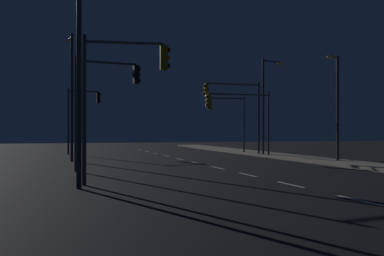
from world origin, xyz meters
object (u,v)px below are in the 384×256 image
Objects in this scene: traffic_light_mid_left at (82,109)px; traffic_light_near_left at (121,81)px; traffic_light_mid_right at (240,109)px; traffic_light_near_right at (104,92)px; street_lamp_across_street at (80,54)px; traffic_light_far_center at (228,112)px; street_lamp_far_end at (72,87)px; street_lamp_median at (266,97)px; traffic_light_far_left at (236,102)px; street_lamp_mid_block at (336,97)px.

traffic_light_mid_left is 1.01× the size of traffic_light_near_left.
traffic_light_mid_right is 0.94× the size of traffic_light_near_left.
street_lamp_across_street reaches higher than traffic_light_near_right.
traffic_light_far_center is at bearing 57.50° from street_lamp_across_street.
street_lamp_across_street is (-12.45, -15.90, 1.02)m from traffic_light_mid_right.
traffic_light_far_center is 0.64× the size of street_lamp_across_street.
traffic_light_mid_left reaches higher than traffic_light_far_center.
street_lamp_far_end is 1.11× the size of street_lamp_median.
traffic_light_near_right is 7.94m from street_lamp_far_end.
street_lamp_across_street is (-1.53, -7.43, 0.66)m from traffic_light_near_right.
traffic_light_near_right is (-0.01, 6.26, 0.10)m from traffic_light_near_left.
traffic_light_far_left is 0.75× the size of street_lamp_across_street.
traffic_light_mid_left is 12.49m from traffic_light_far_center.
street_lamp_median is at bearing 35.43° from traffic_light_near_right.
street_lamp_median is (13.90, -6.92, 0.79)m from traffic_light_mid_left.
traffic_light_mid_left is at bearing 133.53° from street_lamp_mid_block.
traffic_light_near_right reaches higher than traffic_light_mid_left.
traffic_light_mid_left is 1.07× the size of traffic_light_mid_right.
traffic_light_near_left is 21.11m from street_lamp_median.
traffic_light_far_left is 0.88× the size of street_lamp_mid_block.
traffic_light_near_left is 2.08m from street_lamp_across_street.
traffic_light_near_left is 1.13× the size of traffic_light_far_center.
traffic_light_mid_left is at bearing 86.79° from street_lamp_across_street.
traffic_light_mid_right is 18.33m from traffic_light_near_left.
street_lamp_far_end is at bearing -155.79° from traffic_light_far_center.
street_lamp_far_end reaches higher than traffic_light_near_left.
traffic_light_mid_left is 0.73× the size of street_lamp_across_street.
traffic_light_near_right is at bearing -131.02° from traffic_light_far_center.
street_lamp_median reaches higher than street_lamp_mid_block.
street_lamp_median is 0.98× the size of street_lamp_across_street.
traffic_light_near_left is at bearing -152.27° from street_lamp_mid_block.
street_lamp_across_street reaches higher than traffic_light_far_left.
street_lamp_mid_block is at bearing 5.20° from traffic_light_near_right.
street_lamp_across_street is (-12.82, -17.65, 0.39)m from traffic_light_far_left.
traffic_light_near_right is 7.62m from street_lamp_across_street.
street_lamp_across_street is (-1.35, -24.12, 0.76)m from traffic_light_mid_left.
traffic_light_mid_left is 1.14× the size of traffic_light_far_center.
traffic_light_far_center is 0.86× the size of traffic_light_near_right.
street_lamp_across_street is at bearing -93.21° from traffic_light_mid_left.
traffic_light_far_center is (0.67, 3.53, -0.66)m from traffic_light_far_left.
traffic_light_mid_right is 7.99m from street_lamp_mid_block.
traffic_light_near_left is at bearing -84.50° from street_lamp_far_end.
street_lamp_far_end reaches higher than traffic_light_far_left.
traffic_light_far_left is at bearing -29.44° from traffic_light_mid_left.
street_lamp_mid_block is (2.47, -12.43, 0.52)m from traffic_light_far_center.
traffic_light_far_left is 3.65m from traffic_light_far_center.
traffic_light_far_center is (11.95, 20.01, -0.29)m from traffic_light_near_left.
traffic_light_near_right is at bearing 90.10° from traffic_light_near_left.
traffic_light_far_left is 1.89m from traffic_light_mid_right.
street_lamp_mid_block reaches higher than traffic_light_near_right.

